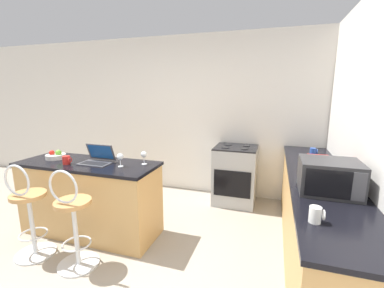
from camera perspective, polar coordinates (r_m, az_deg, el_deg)
The scene contains 16 objects.
ground_plane at distance 2.86m, azimuth -19.74°, elevation -25.81°, with size 20.00×20.00×0.00m, color gray.
wall_back at distance 4.40m, azimuth -1.89°, elevation 6.32°, with size 12.00×0.06×2.60m.
breakfast_bar at distance 3.40m, azimuth -21.66°, elevation -11.03°, with size 1.68×0.63×0.89m.
counter_right at distance 2.99m, azimuth 25.86°, elevation -14.57°, with size 0.60×2.87×0.89m.
bar_stool_near at distance 3.20m, azimuth -32.50°, elevation -12.83°, with size 0.40×0.40×1.02m.
bar_stool_far at distance 2.82m, azimuth -24.89°, elevation -15.35°, with size 0.40×0.40×1.02m.
laptop at distance 3.19m, azimuth -20.26°, elevation -2.99°, with size 0.36×0.26×0.21m.
microwave at distance 2.40m, azimuth 28.19°, elevation -6.43°, with size 0.46×0.39×0.27m.
toaster at distance 2.85m, azimuth 26.33°, elevation -4.41°, with size 0.22×0.25×0.19m.
stove_range at distance 4.03m, azimuth 9.54°, elevation -6.81°, with size 0.63×0.58×0.90m.
fruit_bowl at distance 3.60m, azimuth -27.98°, elevation -2.29°, with size 0.23×0.23×0.11m.
mug_red at distance 3.28m, azimuth -26.10°, elevation -3.22°, with size 0.10×0.08×0.09m.
wine_glass_short at distance 2.94m, azimuth -15.68°, elevation -2.86°, with size 0.07×0.07×0.15m.
mug_white at distance 1.86m, azimuth 25.80°, elevation -13.95°, with size 0.09×0.07×0.10m.
wine_glass_tall at distance 2.97m, azimuth -10.65°, elevation -2.41°, with size 0.07×0.07×0.15m.
mug_blue at distance 3.68m, azimuth 25.31°, elevation -1.57°, with size 0.09×0.07×0.10m.
Camera 1 is at (1.48, -1.75, 1.71)m, focal length 24.00 mm.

